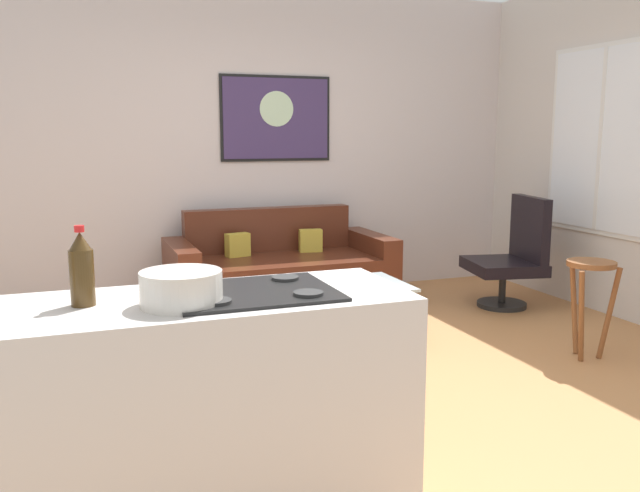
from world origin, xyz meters
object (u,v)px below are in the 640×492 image
Objects in this scene: armchair at (513,256)px; coffee_table at (345,290)px; soda_bottle_2 at (82,270)px; mixing_bowl at (181,289)px; wall_painting at (276,118)px; couch at (279,275)px; bar_stool at (590,284)px.

coffee_table is at bearing -165.22° from armchair.
soda_bottle_2 is 0.99× the size of mixing_bowl.
coffee_table is 0.91× the size of armchair.
soda_bottle_2 is at bearing -133.35° from coffee_table.
soda_bottle_2 is at bearing -116.66° from wall_painting.
coffee_table is at bearing -82.43° from couch.
wall_painting reaches higher than mixing_bowl.
bar_stool is at bearing -51.65° from couch.
coffee_table is 1.65m from bar_stool.
couch is 3.45m from mixing_bowl.
mixing_bowl reaches higher than bar_stool.
wall_painting is at bearing 74.64° from couch.
bar_stool reaches higher than coffee_table.
wall_painting reaches higher than armchair.
soda_bottle_2 is at bearing 159.29° from mixing_bowl.
couch is 1.14m from coffee_table.
armchair is 3.42× the size of soda_bottle_2.
wall_painting reaches higher than coffee_table.
soda_bottle_2 is (-1.77, -1.88, 0.63)m from coffee_table.
coffee_table is at bearing 54.03° from mixing_bowl.
couch is at bearing 61.57° from soda_bottle_2.
wall_painting is at bearing 146.76° from armchair.
armchair is at bearing -18.71° from couch.
armchair is at bearing 74.57° from bar_stool.
bar_stool is at bearing 21.83° from mixing_bowl.
armchair is 3.38× the size of mixing_bowl.
armchair is at bearing -33.24° from wall_painting.
wall_painting is (1.44, 3.64, 0.67)m from mixing_bowl.
soda_bottle_2 reaches higher than couch.
armchair is 1.45× the size of bar_stool.
armchair is (1.93, -0.65, 0.16)m from couch.
soda_bottle_2 is 0.35m from mixing_bowl.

